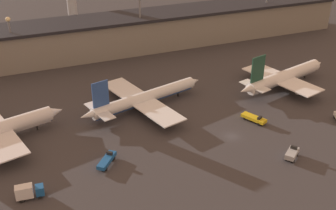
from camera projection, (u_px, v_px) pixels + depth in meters
name	position (u px, v px, depth m)	size (l,w,h in m)	color
ground	(232.00, 136.00, 121.69)	(600.00, 600.00, 0.00)	#383538
terminal_building	(141.00, 31.00, 182.72)	(190.57, 20.08, 15.16)	gray
airplane_1	(144.00, 98.00, 135.62)	(45.08, 38.00, 13.54)	white
airplane_2	(284.00, 77.00, 149.23)	(43.17, 31.00, 15.07)	white
service_vehicle_2	(254.00, 118.00, 128.74)	(5.58, 8.27, 2.45)	gold
service_vehicle_3	(292.00, 153.00, 111.71)	(5.87, 5.30, 2.91)	#9EA3A8
service_vehicle_4	(107.00, 160.00, 109.24)	(6.67, 7.39, 2.60)	#195199
service_vehicle_5	(28.00, 191.00, 96.95)	(6.49, 2.67, 3.74)	#195199
lamp_post_0	(11.00, 36.00, 158.52)	(1.80, 1.80, 21.08)	slate
lamp_post_1	(140.00, 15.00, 174.58)	(1.80, 1.80, 25.66)	slate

